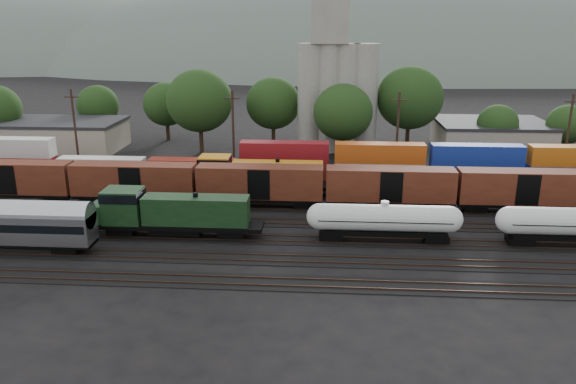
# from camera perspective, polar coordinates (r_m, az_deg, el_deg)

# --- Properties ---
(ground) EXTENTS (600.00, 600.00, 0.00)m
(ground) POSITION_cam_1_polar(r_m,az_deg,el_deg) (62.97, 2.18, -3.19)
(ground) COLOR black
(tracks) EXTENTS (180.00, 33.20, 0.20)m
(tracks) POSITION_cam_1_polar(r_m,az_deg,el_deg) (62.95, 2.19, -3.15)
(tracks) COLOR black
(tracks) RESTS_ON ground
(green_locomotive) EXTENTS (18.19, 3.21, 4.82)m
(green_locomotive) POSITION_cam_1_polar(r_m,az_deg,el_deg) (59.60, -12.28, -2.01)
(green_locomotive) COLOR black
(green_locomotive) RESTS_ON ground
(tank_car_a) EXTENTS (15.74, 2.82, 4.13)m
(tank_car_a) POSITION_cam_1_polar(r_m,az_deg,el_deg) (57.73, 9.73, -2.77)
(tank_car_a) COLOR silver
(tank_car_a) RESTS_ON ground
(orange_locomotive) EXTENTS (19.24, 3.21, 4.81)m
(orange_locomotive) POSITION_cam_1_polar(r_m,az_deg,el_deg) (72.21, -3.65, 1.76)
(orange_locomotive) COLOR black
(orange_locomotive) RESTS_ON ground
(boxcar_string) EXTENTS (153.60, 2.90, 4.20)m
(boxcar_string) POSITION_cam_1_polar(r_m,az_deg,el_deg) (66.70, 3.73, 0.79)
(boxcar_string) COLOR black
(boxcar_string) RESTS_ON ground
(container_wall) EXTENTS (184.51, 2.60, 5.80)m
(container_wall) POSITION_cam_1_polar(r_m,az_deg,el_deg) (78.60, 17.25, 2.34)
(container_wall) COLOR black
(container_wall) RESTS_ON ground
(grain_silo) EXTENTS (13.40, 5.00, 29.00)m
(grain_silo) POSITION_cam_1_polar(r_m,az_deg,el_deg) (95.58, 4.94, 10.78)
(grain_silo) COLOR gray
(grain_silo) RESTS_ON ground
(industrial_sheds) EXTENTS (119.38, 17.26, 5.10)m
(industrial_sheds) POSITION_cam_1_polar(r_m,az_deg,el_deg) (96.34, 6.81, 5.53)
(industrial_sheds) COLOR #9E937F
(industrial_sheds) RESTS_ON ground
(tree_band) EXTENTS (163.46, 22.18, 14.36)m
(tree_band) POSITION_cam_1_polar(r_m,az_deg,el_deg) (96.37, 7.16, 8.70)
(tree_band) COLOR black
(tree_band) RESTS_ON ground
(utility_poles) EXTENTS (122.20, 0.36, 12.00)m
(utility_poles) POSITION_cam_1_polar(r_m,az_deg,el_deg) (82.51, 2.71, 6.23)
(utility_poles) COLOR black
(utility_poles) RESTS_ON ground
(distant_hills) EXTENTS (860.00, 286.00, 130.00)m
(distant_hills) POSITION_cam_1_polar(r_m,az_deg,el_deg) (322.57, 7.90, 9.58)
(distant_hills) COLOR #59665B
(distant_hills) RESTS_ON ground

